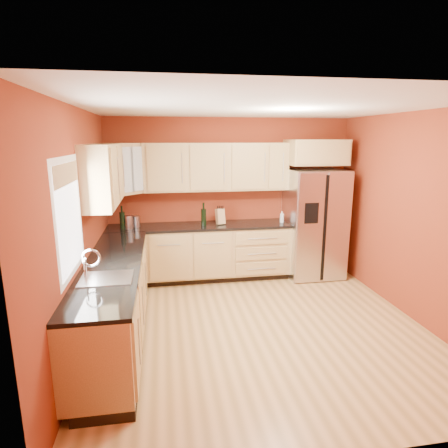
{
  "coord_description": "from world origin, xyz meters",
  "views": [
    {
      "loc": [
        -1.11,
        -4.11,
        2.26
      ],
      "look_at": [
        -0.29,
        0.9,
        1.1
      ],
      "focal_mm": 30.0,
      "sensor_mm": 36.0,
      "label": 1
    }
  ],
  "objects_px": {
    "wine_bottle_a": "(122,217)",
    "soap_dispenser": "(282,217)",
    "knife_block": "(220,216)",
    "refrigerator": "(314,223)",
    "canister_left": "(129,222)"
  },
  "relations": [
    {
      "from": "refrigerator",
      "to": "knife_block",
      "type": "height_order",
      "value": "refrigerator"
    },
    {
      "from": "refrigerator",
      "to": "knife_block",
      "type": "bearing_deg",
      "value": 177.13
    },
    {
      "from": "canister_left",
      "to": "soap_dispenser",
      "type": "distance_m",
      "value": 2.44
    },
    {
      "from": "refrigerator",
      "to": "wine_bottle_a",
      "type": "bearing_deg",
      "value": -179.77
    },
    {
      "from": "refrigerator",
      "to": "canister_left",
      "type": "relative_size",
      "value": 8.64
    },
    {
      "from": "canister_left",
      "to": "knife_block",
      "type": "distance_m",
      "value": 1.43
    },
    {
      "from": "wine_bottle_a",
      "to": "canister_left",
      "type": "bearing_deg",
      "value": -1.22
    },
    {
      "from": "refrigerator",
      "to": "wine_bottle_a",
      "type": "xyz_separation_m",
      "value": [
        -3.08,
        -0.01,
        0.21
      ]
    },
    {
      "from": "refrigerator",
      "to": "wine_bottle_a",
      "type": "relative_size",
      "value": 4.96
    },
    {
      "from": "wine_bottle_a",
      "to": "knife_block",
      "type": "bearing_deg",
      "value": 3.43
    },
    {
      "from": "refrigerator",
      "to": "canister_left",
      "type": "bearing_deg",
      "value": -179.72
    },
    {
      "from": "wine_bottle_a",
      "to": "soap_dispenser",
      "type": "xyz_separation_m",
      "value": [
        2.53,
        0.04,
        -0.09
      ]
    },
    {
      "from": "canister_left",
      "to": "soap_dispenser",
      "type": "xyz_separation_m",
      "value": [
        2.44,
        0.04,
        -0.01
      ]
    },
    {
      "from": "refrigerator",
      "to": "soap_dispenser",
      "type": "xyz_separation_m",
      "value": [
        -0.55,
        0.03,
        0.12
      ]
    },
    {
      "from": "knife_block",
      "to": "wine_bottle_a",
      "type": "bearing_deg",
      "value": 169.93
    }
  ]
}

